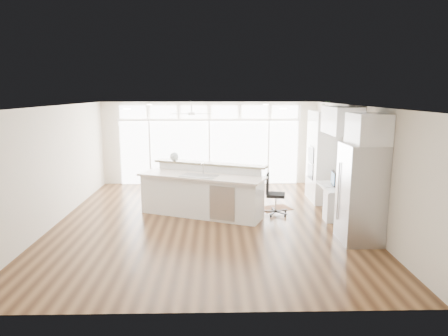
{
  "coord_description": "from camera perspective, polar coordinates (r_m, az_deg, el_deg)",
  "views": [
    {
      "loc": [
        0.18,
        -9.05,
        3.0
      ],
      "look_at": [
        0.4,
        0.6,
        1.16
      ],
      "focal_mm": 32.0,
      "sensor_mm": 36.0,
      "label": 1
    }
  ],
  "objects": [
    {
      "name": "wall_back",
      "position": [
        13.15,
        -2.1,
        3.55
      ],
      "size": [
        7.0,
        0.04,
        2.7
      ],
      "primitive_type": "cube",
      "color": "beige",
      "rests_on": "floor"
    },
    {
      "name": "floor",
      "position": [
        9.54,
        -2.36,
        -7.64
      ],
      "size": [
        7.0,
        8.0,
        0.02
      ],
      "primitive_type": "cube",
      "color": "#3E2513",
      "rests_on": "ground"
    },
    {
      "name": "rug",
      "position": [
        10.61,
        7.29,
        -5.71
      ],
      "size": [
        0.95,
        0.82,
        0.01
      ],
      "primitive_type": "cube",
      "rotation": [
        0.0,
        0.0,
        0.36
      ],
      "color": "#3B2012",
      "rests_on": "floor"
    },
    {
      "name": "transom_row",
      "position": [
        13.0,
        -2.13,
        8.02
      ],
      "size": [
        5.9,
        0.06,
        0.4
      ],
      "primitive_type": "cube",
      "color": "silver",
      "rests_on": "wall_back"
    },
    {
      "name": "desk_window",
      "position": [
        10.01,
        17.83,
        1.92
      ],
      "size": [
        0.04,
        0.85,
        0.85
      ],
      "primitive_type": "cube",
      "color": "white",
      "rests_on": "wall_right"
    },
    {
      "name": "fridge_cabinet",
      "position": [
        8.29,
        19.91,
        5.29
      ],
      "size": [
        0.64,
        0.9,
        0.6
      ],
      "primitive_type": "cube",
      "color": "white",
      "rests_on": "wall_right"
    },
    {
      "name": "ceiling_fan",
      "position": [
        11.88,
        -4.65,
        8.22
      ],
      "size": [
        1.16,
        1.16,
        0.32
      ],
      "primitive_type": "cube",
      "color": "white",
      "rests_on": "ceiling"
    },
    {
      "name": "framed_photos",
      "position": [
        10.61,
        16.7,
        1.64
      ],
      "size": [
        0.06,
        0.22,
        0.8
      ],
      "primitive_type": "cube",
      "color": "black",
      "rests_on": "wall_right"
    },
    {
      "name": "wall_right",
      "position": [
        9.78,
        18.55,
        0.49
      ],
      "size": [
        0.04,
        8.0,
        2.7
      ],
      "primitive_type": "cube",
      "color": "beige",
      "rests_on": "floor"
    },
    {
      "name": "kitchen_island",
      "position": [
        9.83,
        -3.24,
        -3.26
      ],
      "size": [
        3.34,
        2.29,
        1.24
      ],
      "primitive_type": "cube",
      "rotation": [
        0.0,
        0.0,
        -0.4
      ],
      "color": "white",
      "rests_on": "floor"
    },
    {
      "name": "keyboard",
      "position": [
        9.98,
        14.42,
        -2.5
      ],
      "size": [
        0.12,
        0.32,
        0.02
      ],
      "primitive_type": "cube",
      "rotation": [
        0.0,
        0.0,
        0.01
      ],
      "color": "silver",
      "rests_on": "desk_nook"
    },
    {
      "name": "fishbowl",
      "position": [
        10.45,
        -7.12,
        1.63
      ],
      "size": [
        0.31,
        0.31,
        0.23
      ],
      "primitive_type": "sphere",
      "rotation": [
        0.0,
        0.0,
        -0.51
      ],
      "color": "silver",
      "rests_on": "kitchen_island"
    },
    {
      "name": "refrigerator",
      "position": [
        8.47,
        18.98,
        -3.48
      ],
      "size": [
        0.76,
        0.9,
        2.0
      ],
      "primitive_type": "cube",
      "color": "#B3B4B8",
      "rests_on": "floor"
    },
    {
      "name": "ceiling",
      "position": [
        9.05,
        -2.5,
        8.86
      ],
      "size": [
        7.0,
        8.0,
        0.02
      ],
      "primitive_type": "cube",
      "color": "white",
      "rests_on": "wall_back"
    },
    {
      "name": "office_chair",
      "position": [
        9.98,
        7.42,
        -3.77
      ],
      "size": [
        0.62,
        0.59,
        1.02
      ],
      "primitive_type": "cube",
      "rotation": [
        0.0,
        0.0,
        -0.2
      ],
      "color": "black",
      "rests_on": "floor"
    },
    {
      "name": "recessed_lights",
      "position": [
        9.25,
        -2.47,
        8.78
      ],
      "size": [
        3.4,
        3.0,
        0.02
      ],
      "primitive_type": "cube",
      "color": "white",
      "rests_on": "ceiling"
    },
    {
      "name": "wall_front",
      "position": [
        5.31,
        -3.25,
        -7.32
      ],
      "size": [
        7.0,
        0.04,
        2.7
      ],
      "primitive_type": "cube",
      "color": "beige",
      "rests_on": "floor"
    },
    {
      "name": "monitor",
      "position": [
        9.99,
        15.41,
        -1.46
      ],
      "size": [
        0.13,
        0.46,
        0.38
      ],
      "primitive_type": "cube",
      "rotation": [
        0.0,
        0.0,
        -0.11
      ],
      "color": "black",
      "rests_on": "desk_nook"
    },
    {
      "name": "oven_cabinet",
      "position": [
        11.39,
        13.92,
        1.61
      ],
      "size": [
        0.64,
        1.2,
        2.5
      ],
      "primitive_type": "cube",
      "color": "white",
      "rests_on": "floor"
    },
    {
      "name": "wall_left",
      "position": [
        9.91,
        -23.11,
        0.31
      ],
      "size": [
        0.04,
        8.0,
        2.7
      ],
      "primitive_type": "cube",
      "color": "beige",
      "rests_on": "floor"
    },
    {
      "name": "desk_nook",
      "position": [
        10.14,
        15.68,
        -4.61
      ],
      "size": [
        0.72,
        1.3,
        0.76
      ],
      "primitive_type": "cube",
      "color": "white",
      "rests_on": "floor"
    },
    {
      "name": "glass_wall",
      "position": [
        13.13,
        -2.09,
        2.22
      ],
      "size": [
        5.8,
        0.06,
        2.08
      ],
      "primitive_type": "cube",
      "color": "silver",
      "rests_on": "wall_back"
    },
    {
      "name": "potted_plant",
      "position": [
        11.26,
        14.24,
        8.42
      ],
      "size": [
        0.26,
        0.29,
        0.21
      ],
      "primitive_type": "imported",
      "rotation": [
        0.0,
        0.0,
        0.09
      ],
      "color": "#30632A",
      "rests_on": "oven_cabinet"
    },
    {
      "name": "upper_cabinets",
      "position": [
        9.83,
        16.49,
        6.54
      ],
      "size": [
        0.64,
        1.3,
        0.64
      ],
      "primitive_type": "cube",
      "color": "white",
      "rests_on": "wall_right"
    }
  ]
}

